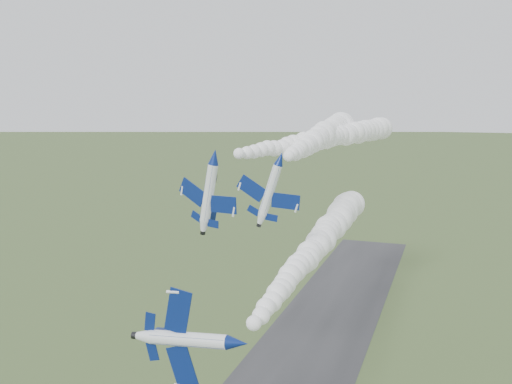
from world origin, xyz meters
TOP-DOWN VIEW (x-y plane):
  - jet_lead at (7.47, -4.00)m, footprint 3.47×13.58m
  - smoke_trail_jet_lead at (7.01, 33.98)m, footprint 7.84×69.82m
  - jet_pair_left at (-6.87, 23.22)m, footprint 11.58×13.74m
  - smoke_trail_jet_pair_left at (2.78, 55.70)m, footprint 22.71×59.44m
  - jet_pair_right at (3.72, 23.07)m, footprint 9.47×11.91m
  - smoke_trail_jet_pair_right at (3.08, 52.27)m, footprint 7.58×53.90m

SIDE VIEW (x-z plane):
  - jet_lead at x=7.47m, z-range 23.03..34.24m
  - smoke_trail_jet_lead at x=7.01m, z-range 27.14..32.94m
  - jet_pair_left at x=-6.87m, z-range 43.22..47.21m
  - jet_pair_right at x=3.72m, z-range 43.37..47.21m
  - smoke_trail_jet_pair_left at x=2.78m, z-range 43.50..48.70m
  - smoke_trail_jet_pair_right at x=3.08m, z-range 43.76..49.68m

